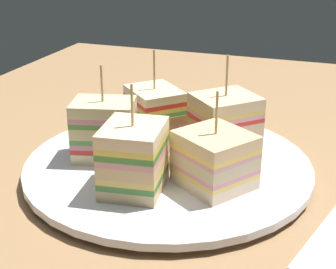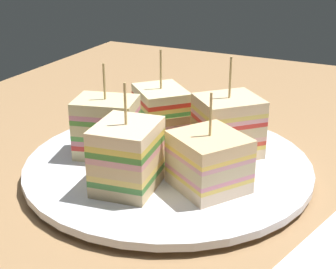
{
  "view_description": "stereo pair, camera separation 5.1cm",
  "coord_description": "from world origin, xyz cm",
  "px_view_note": "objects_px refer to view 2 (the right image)",
  "views": [
    {
      "loc": [
        -44.62,
        -15.88,
        24.12
      ],
      "look_at": [
        0.0,
        0.0,
        4.38
      ],
      "focal_mm": 54.36,
      "sensor_mm": 36.0,
      "label": 1
    },
    {
      "loc": [
        -42.65,
        -20.61,
        24.12
      ],
      "look_at": [
        0.0,
        0.0,
        4.38
      ],
      "focal_mm": 54.36,
      "sensor_mm": 36.0,
      "label": 2
    }
  ],
  "objects_px": {
    "sandwich_wedge_1": "(228,126)",
    "sandwich_wedge_3": "(107,127)",
    "sandwich_wedge_2": "(161,113)",
    "chip_pile": "(189,155)",
    "sandwich_wedge_0": "(209,162)",
    "sandwich_wedge_4": "(127,156)",
    "plate": "(168,166)"
  },
  "relations": [
    {
      "from": "sandwich_wedge_3",
      "to": "sandwich_wedge_4",
      "type": "height_order",
      "value": "sandwich_wedge_4"
    },
    {
      "from": "plate",
      "to": "sandwich_wedge_4",
      "type": "bearing_deg",
      "value": 171.63
    },
    {
      "from": "sandwich_wedge_0",
      "to": "sandwich_wedge_1",
      "type": "distance_m",
      "value": 0.08
    },
    {
      "from": "plate",
      "to": "sandwich_wedge_2",
      "type": "relative_size",
      "value": 2.89
    },
    {
      "from": "sandwich_wedge_2",
      "to": "sandwich_wedge_3",
      "type": "xyz_separation_m",
      "value": [
        -0.07,
        0.03,
        0.0
      ]
    },
    {
      "from": "sandwich_wedge_0",
      "to": "sandwich_wedge_4",
      "type": "bearing_deg",
      "value": 59.89
    },
    {
      "from": "plate",
      "to": "sandwich_wedge_1",
      "type": "bearing_deg",
      "value": -45.34
    },
    {
      "from": "sandwich_wedge_1",
      "to": "plate",
      "type": "bearing_deg",
      "value": -0.38
    },
    {
      "from": "sandwich_wedge_3",
      "to": "chip_pile",
      "type": "bearing_deg",
      "value": -3.95
    },
    {
      "from": "sandwich_wedge_2",
      "to": "chip_pile",
      "type": "height_order",
      "value": "sandwich_wedge_2"
    },
    {
      "from": "plate",
      "to": "sandwich_wedge_1",
      "type": "distance_m",
      "value": 0.08
    },
    {
      "from": "sandwich_wedge_0",
      "to": "sandwich_wedge_2",
      "type": "xyz_separation_m",
      "value": [
        0.09,
        0.09,
        0.0
      ]
    },
    {
      "from": "plate",
      "to": "sandwich_wedge_2",
      "type": "height_order",
      "value": "sandwich_wedge_2"
    },
    {
      "from": "plate",
      "to": "sandwich_wedge_0",
      "type": "bearing_deg",
      "value": -119.85
    },
    {
      "from": "sandwich_wedge_3",
      "to": "sandwich_wedge_1",
      "type": "bearing_deg",
      "value": 12.84
    },
    {
      "from": "sandwich_wedge_2",
      "to": "sandwich_wedge_0",
      "type": "bearing_deg",
      "value": 0.18
    },
    {
      "from": "sandwich_wedge_3",
      "to": "plate",
      "type": "bearing_deg",
      "value": -4.27
    },
    {
      "from": "plate",
      "to": "sandwich_wedge_4",
      "type": "relative_size",
      "value": 2.91
    },
    {
      "from": "sandwich_wedge_2",
      "to": "sandwich_wedge_4",
      "type": "bearing_deg",
      "value": -34.06
    },
    {
      "from": "sandwich_wedge_2",
      "to": "chip_pile",
      "type": "bearing_deg",
      "value": 1.78
    },
    {
      "from": "sandwich_wedge_0",
      "to": "sandwich_wedge_2",
      "type": "relative_size",
      "value": 0.9
    },
    {
      "from": "sandwich_wedge_0",
      "to": "chip_pile",
      "type": "bearing_deg",
      "value": -12.13
    },
    {
      "from": "sandwich_wedge_0",
      "to": "sandwich_wedge_1",
      "type": "bearing_deg",
      "value": -48.72
    },
    {
      "from": "plate",
      "to": "chip_pile",
      "type": "distance_m",
      "value": 0.03
    },
    {
      "from": "chip_pile",
      "to": "sandwich_wedge_4",
      "type": "bearing_deg",
      "value": 156.12
    },
    {
      "from": "sandwich_wedge_4",
      "to": "chip_pile",
      "type": "bearing_deg",
      "value": -31.28
    },
    {
      "from": "sandwich_wedge_1",
      "to": "sandwich_wedge_3",
      "type": "bearing_deg",
      "value": -17.48
    },
    {
      "from": "plate",
      "to": "chip_pile",
      "type": "xyz_separation_m",
      "value": [
        0.0,
        -0.02,
        0.02
      ]
    },
    {
      "from": "sandwich_wedge_3",
      "to": "chip_pile",
      "type": "height_order",
      "value": "sandwich_wedge_3"
    },
    {
      "from": "sandwich_wedge_0",
      "to": "sandwich_wedge_4",
      "type": "distance_m",
      "value": 0.07
    },
    {
      "from": "sandwich_wedge_2",
      "to": "sandwich_wedge_4",
      "type": "xyz_separation_m",
      "value": [
        -0.12,
        -0.03,
        0.0
      ]
    },
    {
      "from": "sandwich_wedge_3",
      "to": "chip_pile",
      "type": "relative_size",
      "value": 1.52
    }
  ]
}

